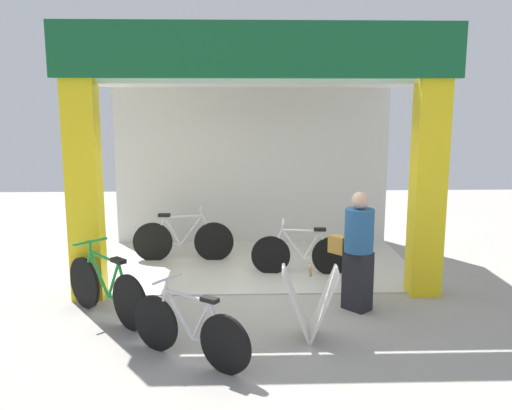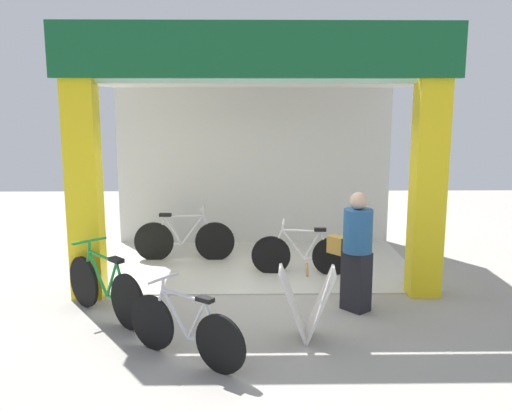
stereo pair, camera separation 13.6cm
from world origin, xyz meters
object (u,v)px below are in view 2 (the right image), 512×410
Objects in this scene: pedestrian_0 at (356,250)px; bicycle_inside_0 at (302,254)px; bicycle_parked_0 at (185,330)px; bicycle_parked_1 at (105,288)px; bicycle_inside_1 at (184,239)px; sandwich_board_sign at (306,304)px.

bicycle_inside_0 is at bearing 110.42° from pedestrian_0.
bicycle_parked_1 reaches higher than bicycle_parked_0.
bicycle_parked_1 is at bearing -147.23° from bicycle_inside_0.
sandwich_board_sign is at bearing -61.34° from bicycle_inside_1.
pedestrian_0 is (3.19, 0.21, 0.43)m from bicycle_parked_1.
sandwich_board_sign is at bearing -129.16° from pedestrian_0.
bicycle_parked_1 is at bearing 164.65° from sandwich_board_sign.
bicycle_inside_0 is at bearing 62.81° from bicycle_parked_0.
bicycle_inside_1 is at bearing 74.04° from bicycle_parked_1.
bicycle_parked_1 reaches higher than bicycle_inside_0.
bicycle_parked_0 is 1.02× the size of bicycle_parked_1.
bicycle_inside_0 is 2.09m from bicycle_inside_1.
bicycle_parked_1 reaches higher than sandwich_board_sign.
bicycle_parked_0 is 1.54× the size of sandwich_board_sign.
bicycle_inside_1 is 3.41m from pedestrian_0.
bicycle_inside_0 is 2.38m from sandwich_board_sign.
bicycle_parked_1 is at bearing -105.96° from bicycle_inside_1.
bicycle_inside_0 is 0.92× the size of bicycle_inside_1.
pedestrian_0 reaches higher than bicycle_parked_0.
pedestrian_0 reaches higher than sandwich_board_sign.
bicycle_inside_1 is 3.64m from sandwich_board_sign.
bicycle_parked_0 is at bearing -144.97° from pedestrian_0.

